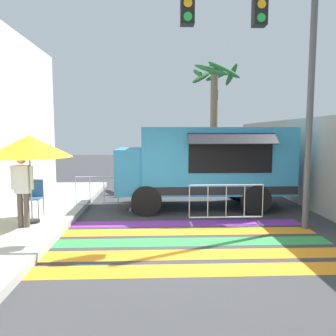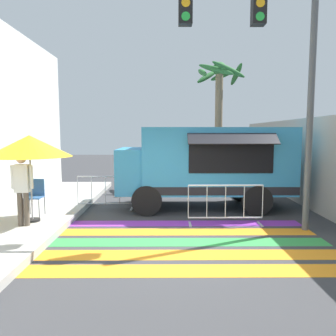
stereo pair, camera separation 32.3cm
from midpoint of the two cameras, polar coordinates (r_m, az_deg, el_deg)
ground_plane at (r=7.37m, az=4.01°, el=-13.02°), size 60.00×60.00×0.00m
concrete_wall_right at (r=11.09m, az=25.39°, el=0.53°), size 0.20×16.00×2.90m
crosswalk_painted at (r=7.46m, az=3.95°, el=-12.75°), size 6.40×3.60×0.01m
food_truck at (r=10.59m, az=6.90°, el=1.02°), size 5.39×2.72×2.58m
traffic_signal_pole at (r=8.57m, az=17.02°, el=19.92°), size 3.97×0.29×6.26m
patio_umbrella at (r=8.79m, az=-22.02°, el=3.53°), size 2.07×2.07×2.19m
folding_chair at (r=9.58m, az=-21.23°, el=-4.15°), size 0.43×0.43×0.99m
vendor_person at (r=8.53m, az=-23.06°, el=-2.70°), size 0.53×0.23×1.75m
barricade_front at (r=8.81m, az=11.01°, el=-6.36°), size 1.98×0.44×1.07m
barricade_side at (r=10.52m, az=-9.99°, el=-4.35°), size 1.77×0.44×1.07m
palm_tree at (r=15.35m, az=9.45°, el=11.96°), size 2.20×2.30×5.60m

